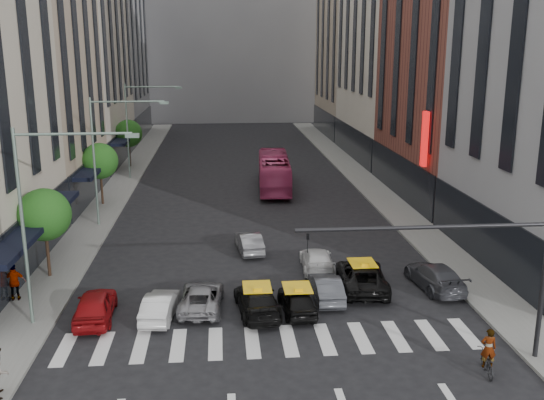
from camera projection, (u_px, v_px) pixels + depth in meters
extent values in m
plane|color=black|center=(278.00, 358.00, 25.00)|extent=(160.00, 160.00, 0.00)
cube|color=slate|center=(115.00, 193.00, 52.99)|extent=(3.00, 96.00, 0.15)
cube|color=slate|center=(372.00, 188.00, 54.92)|extent=(3.00, 96.00, 0.15)
cube|color=tan|center=(30.00, 53.00, 47.68)|extent=(8.00, 16.00, 24.00)
cube|color=gray|center=(109.00, 28.00, 82.68)|extent=(8.00, 18.00, 30.00)
cube|color=brown|center=(454.00, 40.00, 49.32)|extent=(8.00, 18.00, 26.00)
cube|color=tan|center=(354.00, 36.00, 85.78)|extent=(8.00, 18.00, 28.00)
cube|color=gray|center=(230.00, 14.00, 102.69)|extent=(30.00, 10.00, 36.00)
cylinder|color=black|center=(47.00, 249.00, 33.25)|extent=(0.18, 0.18, 3.15)
sphere|color=#194B15|center=(44.00, 215.00, 32.77)|extent=(2.88, 2.88, 2.88)
cylinder|color=black|center=(102.00, 185.00, 48.70)|extent=(0.18, 0.18, 3.15)
sphere|color=#194B15|center=(100.00, 161.00, 48.23)|extent=(2.88, 2.88, 2.88)
cylinder|color=black|center=(130.00, 152.00, 64.16)|extent=(0.18, 0.18, 3.15)
sphere|color=#194B15|center=(129.00, 133.00, 63.68)|extent=(2.88, 2.88, 2.88)
cylinder|color=gray|center=(23.00, 229.00, 26.80)|extent=(0.16, 0.16, 9.00)
cylinder|color=gray|center=(73.00, 134.00, 25.98)|extent=(5.00, 0.12, 0.12)
cube|color=gray|center=(132.00, 136.00, 26.22)|extent=(0.60, 0.25, 0.18)
cylinder|color=gray|center=(94.00, 163.00, 42.26)|extent=(0.16, 0.16, 9.00)
cylinder|color=gray|center=(127.00, 102.00, 41.44)|extent=(5.00, 0.12, 0.12)
cube|color=gray|center=(164.00, 103.00, 41.67)|extent=(0.60, 0.25, 0.18)
cylinder|color=gray|center=(127.00, 132.00, 57.71)|extent=(0.16, 0.16, 9.00)
cylinder|color=gray|center=(152.00, 87.00, 56.89)|extent=(5.00, 0.12, 0.12)
cube|color=gray|center=(179.00, 88.00, 57.13)|extent=(0.60, 0.25, 0.18)
cylinder|color=black|center=(542.00, 291.00, 24.18)|extent=(0.20, 0.20, 6.00)
cylinder|color=black|center=(425.00, 227.00, 23.07)|extent=(10.00, 0.16, 0.16)
imported|color=black|center=(308.00, 243.00, 22.82)|extent=(0.13, 0.16, 0.80)
cube|color=red|center=(425.00, 139.00, 43.90)|extent=(0.30, 0.70, 4.00)
imported|color=maroon|center=(95.00, 305.00, 28.35)|extent=(1.92, 4.33, 1.45)
imported|color=silver|center=(160.00, 306.00, 28.58)|extent=(1.73, 3.89, 1.24)
imported|color=gray|center=(201.00, 297.00, 29.58)|extent=(2.30, 4.48, 1.21)
imported|color=black|center=(257.00, 300.00, 29.08)|extent=(2.32, 4.73, 1.33)
imported|color=black|center=(297.00, 300.00, 29.16)|extent=(1.75, 3.81, 1.27)
imported|color=#424449|center=(326.00, 288.00, 30.68)|extent=(1.36, 3.86, 1.27)
imported|color=black|center=(362.00, 276.00, 31.98)|extent=(2.91, 5.41, 1.44)
imported|color=#3C3D43|center=(435.00, 276.00, 32.11)|extent=(2.40, 4.86, 1.36)
imported|color=gray|center=(249.00, 242.00, 37.86)|extent=(1.80, 3.99, 1.27)
imported|color=silver|center=(317.00, 260.00, 34.71)|extent=(1.94, 4.40, 1.26)
imported|color=#BC3768|center=(274.00, 172.00, 54.47)|extent=(3.29, 11.36, 3.13)
imported|color=black|center=(487.00, 362.00, 23.75)|extent=(0.90, 1.82, 0.92)
imported|color=gray|center=(490.00, 332.00, 23.44)|extent=(0.66, 0.49, 1.65)
imported|color=gray|center=(15.00, 282.00, 30.16)|extent=(1.16, 0.61, 1.89)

